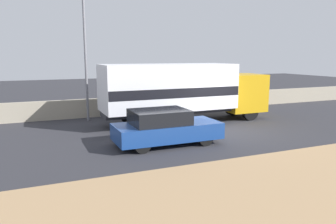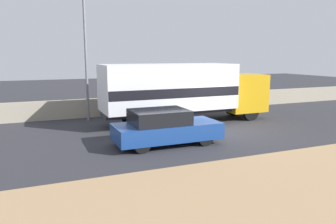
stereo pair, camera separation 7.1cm
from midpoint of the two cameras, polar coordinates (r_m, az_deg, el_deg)
ground_plane at (r=16.27m, az=10.44°, el=-3.40°), size 80.00×80.00×0.00m
stone_wall_backdrop at (r=21.82m, az=1.10°, el=1.60°), size 60.00×0.35×1.10m
street_lamp at (r=18.90m, az=-14.06°, el=10.77°), size 0.56×0.28×7.06m
box_truck at (r=17.86m, az=2.48°, el=3.90°), size 9.43×2.62×3.23m
car_hatchback at (r=13.57m, az=-0.40°, el=-2.67°), size 4.41×1.87×1.49m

